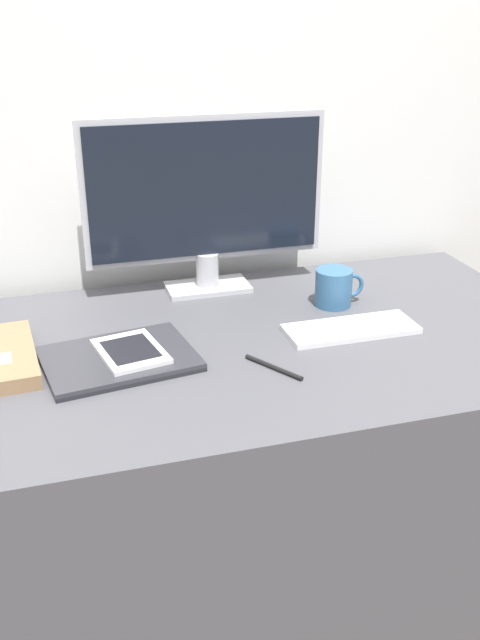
# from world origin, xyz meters

# --- Properties ---
(ground_plane) EXTENTS (10.00, 10.00, 0.00)m
(ground_plane) POSITION_xyz_m (0.00, 0.00, 0.00)
(ground_plane) COLOR brown
(wall_back) EXTENTS (3.60, 0.05, 2.40)m
(wall_back) POSITION_xyz_m (0.00, 0.58, 1.20)
(wall_back) COLOR silver
(wall_back) RESTS_ON ground_plane
(desk) EXTENTS (1.48, 0.77, 0.72)m
(desk) POSITION_xyz_m (0.00, 0.12, 0.36)
(desk) COLOR #4C4C51
(desk) RESTS_ON ground_plane
(monitor) EXTENTS (0.58, 0.11, 0.42)m
(monitor) POSITION_xyz_m (0.02, 0.43, 0.94)
(monitor) COLOR #B7B7BC
(monitor) RESTS_ON desk
(keyboard) EXTENTS (0.29, 0.11, 0.01)m
(keyboard) POSITION_xyz_m (0.26, 0.10, 0.72)
(keyboard) COLOR silver
(keyboard) RESTS_ON desk
(laptop) EXTENTS (0.32, 0.25, 0.02)m
(laptop) POSITION_xyz_m (-0.24, 0.10, 0.73)
(laptop) COLOR #232328
(laptop) RESTS_ON desk
(ereader) EXTENTS (0.15, 0.18, 0.01)m
(ereader) POSITION_xyz_m (-0.22, 0.10, 0.74)
(ereader) COLOR white
(ereader) RESTS_ON laptop
(coffee_mug) EXTENTS (0.12, 0.09, 0.09)m
(coffee_mug) POSITION_xyz_m (0.28, 0.25, 0.76)
(coffee_mug) COLOR #336089
(coffee_mug) RESTS_ON desk
(pen) EXTENTS (0.08, 0.12, 0.01)m
(pen) POSITION_xyz_m (0.04, -0.02, 0.72)
(pen) COLOR black
(pen) RESTS_ON desk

